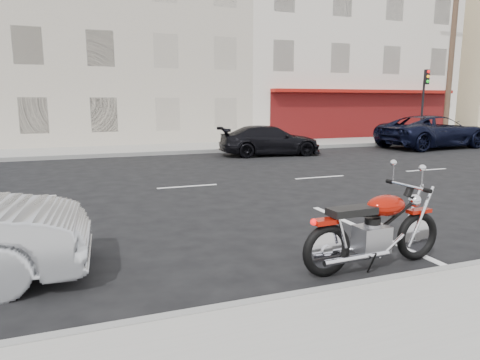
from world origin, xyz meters
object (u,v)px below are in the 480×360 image
at_px(traffic_light, 424,95).
at_px(suv_far, 433,132).
at_px(car_far, 270,140).
at_px(utility_pole, 451,57).
at_px(motorcycle, 419,225).
at_px(fire_hydrant, 398,132).

bearing_deg(traffic_light, suv_far, -125.19).
distance_m(suv_far, car_far, 8.58).
distance_m(utility_pole, traffic_light, 2.97).
relative_size(motorcycle, car_far, 0.52).
bearing_deg(car_far, utility_pole, -69.87).
relative_size(utility_pole, suv_far, 1.60).
distance_m(utility_pole, motorcycle, 22.06).
xyz_separation_m(motorcycle, car_far, (2.99, 11.75, 0.11)).
bearing_deg(motorcycle, traffic_light, 44.25).
bearing_deg(motorcycle, utility_pole, 40.86).
relative_size(utility_pole, car_far, 2.12).
bearing_deg(fire_hydrant, utility_pole, 1.64).
xyz_separation_m(fire_hydrant, suv_far, (-0.61, -3.16, 0.25)).
xyz_separation_m(utility_pole, car_far, (-12.69, -3.18, -4.12)).
height_order(fire_hydrant, motorcycle, motorcycle).
xyz_separation_m(traffic_light, suv_far, (-2.11, -2.99, -1.78)).
xyz_separation_m(traffic_light, car_far, (-10.69, -2.91, -1.94)).
height_order(utility_pole, traffic_light, utility_pole).
height_order(fire_hydrant, suv_far, suv_far).
bearing_deg(fire_hydrant, suv_far, -100.89).
height_order(motorcycle, suv_far, suv_far).
distance_m(traffic_light, motorcycle, 20.15).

